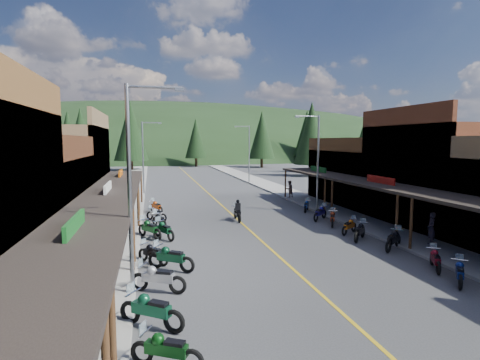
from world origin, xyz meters
TOP-DOWN VIEW (x-y plane):
  - ground at (0.00, 0.00)m, footprint 220.00×220.00m
  - centerline at (0.00, 20.00)m, footprint 0.15×90.00m
  - sidewalk_west at (-8.70, 20.00)m, footprint 3.40×94.00m
  - sidewalk_east at (8.70, 20.00)m, footprint 3.40×94.00m
  - shop_west_2 at (-13.75, 1.70)m, footprint 10.90×9.00m
  - shop_west_3 at (-13.78, 11.30)m, footprint 10.90×10.20m
  - shop_east_2 at (13.78, 1.70)m, footprint 10.90×9.00m
  - shop_east_3 at (13.75, 11.30)m, footprint 10.90×10.20m
  - streetlight_0 at (-6.95, -6.00)m, footprint 2.16×0.18m
  - streetlight_1 at (-6.95, 22.00)m, footprint 2.16×0.18m
  - streetlight_2 at (6.95, 8.00)m, footprint 2.16×0.18m
  - streetlight_3 at (6.95, 30.00)m, footprint 2.16×0.18m
  - ridge_hill at (0.00, 135.00)m, footprint 310.00×140.00m
  - pine_1 at (-24.00, 70.00)m, footprint 5.88×5.88m
  - pine_2 at (-10.00, 58.00)m, footprint 6.72×6.72m
  - pine_3 at (4.00, 66.00)m, footprint 5.04×5.04m
  - pine_4 at (18.00, 60.00)m, footprint 5.88×5.88m
  - pine_5 at (34.00, 72.00)m, footprint 6.72×6.72m
  - pine_6 at (46.00, 64.00)m, footprint 5.04×5.04m
  - pine_7 at (-32.00, 76.00)m, footprint 5.88×5.88m
  - pine_8 at (-22.00, 40.00)m, footprint 4.48×4.48m
  - pine_9 at (24.00, 45.00)m, footprint 4.93×4.93m
  - pine_10 at (-18.00, 50.00)m, footprint 5.38×5.38m
  - pine_11 at (20.00, 38.00)m, footprint 5.82×5.82m
  - bike_west_3 at (-6.04, -11.00)m, footprint 2.09×1.56m
  - bike_west_4 at (-6.41, -8.73)m, footprint 2.35×2.00m
  - bike_west_5 at (-6.14, -5.89)m, footprint 2.35×1.64m
  - bike_west_6 at (-5.52, -3.51)m, footprint 2.37×1.99m
  - bike_west_7 at (-6.31, -2.27)m, footprint 1.79×1.87m
  - bike_west_8 at (-5.62, 2.23)m, footprint 1.66×2.26m
  - bike_west_9 at (-6.47, 2.59)m, footprint 1.90×2.35m
  - bike_west_10 at (-5.82, 5.44)m, footprint 1.40×2.01m
  - bike_west_11 at (-5.97, 7.67)m, footprint 1.81×1.81m
  - bike_west_12 at (-5.93, 10.69)m, footprint 1.50×2.14m
  - bike_east_4 at (6.03, -7.95)m, footprint 1.73×1.86m
  - bike_east_5 at (6.33, -6.24)m, footprint 1.50×1.96m
  - bike_east_6 at (6.48, -2.96)m, footprint 2.16×1.84m
  - bike_east_7 at (5.76, -0.77)m, footprint 1.97×1.95m
  - bike_east_8 at (5.97, 0.80)m, footprint 1.91×1.60m
  - bike_east_9 at (5.99, 3.12)m, footprint 1.56×2.14m
  - bike_east_10 at (5.98, 5.06)m, footprint 2.05×1.91m
  - bike_east_11 at (6.36, 8.47)m, footprint 1.53×1.95m
  - rider_on_bike at (-0.12, 6.31)m, footprint 0.79×2.18m
  - pedestrian_east_a at (8.78, -3.07)m, footprint 0.68×0.80m
  - pedestrian_east_b at (7.49, 15.41)m, footprint 0.96×0.76m

SIDE VIEW (x-z plane):
  - ground at x=0.00m, z-range 0.00..0.00m
  - ridge_hill at x=0.00m, z-range -30.00..30.00m
  - centerline at x=0.00m, z-range 0.00..0.01m
  - sidewalk_west at x=-8.70m, z-range 0.00..0.15m
  - sidewalk_east at x=8.70m, z-range 0.00..0.15m
  - bike_east_8 at x=5.97m, z-range 0.00..1.08m
  - bike_east_5 at x=6.33m, z-range 0.00..1.08m
  - bike_east_11 at x=6.36m, z-range 0.00..1.09m
  - bike_east_4 at x=6.03m, z-range 0.00..1.09m
  - bike_west_10 at x=-5.82m, z-range 0.00..1.10m
  - bike_west_11 at x=-5.97m, z-range 0.00..1.10m
  - bike_west_7 at x=-6.31m, z-range 0.00..1.11m
  - bike_west_3 at x=-6.04m, z-range 0.00..1.15m
  - bike_west_12 at x=-5.93m, z-range 0.00..1.17m
  - bike_east_9 at x=5.99m, z-range 0.00..1.17m
  - bike_east_7 at x=5.76m, z-range 0.00..1.19m
  - bike_east_10 at x=5.98m, z-range 0.00..1.20m
  - bike_east_6 at x=6.48m, z-range 0.00..1.23m
  - bike_west_8 at x=-5.62m, z-range 0.00..1.24m
  - bike_west_5 at x=-6.14m, z-range 0.00..1.28m
  - bike_west_9 at x=-6.47m, z-range 0.00..1.31m
  - rider_on_bike at x=-0.12m, z-range -0.16..1.48m
  - bike_west_4 at x=-6.41m, z-range 0.00..1.33m
  - bike_west_6 at x=-5.52m, z-range 0.00..1.34m
  - pedestrian_east_b at x=7.49m, z-range 0.15..1.87m
  - pedestrian_east_a at x=8.78m, z-range 0.15..2.00m
  - shop_east_3 at x=13.75m, z-range -0.57..5.63m
  - shop_west_2 at x=-13.75m, z-range -0.57..5.63m
  - shop_east_2 at x=13.78m, z-range -0.58..7.62m
  - shop_west_3 at x=-13.78m, z-range -0.58..7.62m
  - streetlight_0 at x=-6.95m, z-range 0.46..8.46m
  - streetlight_1 at x=-6.95m, z-range 0.46..8.46m
  - streetlight_2 at x=6.95m, z-range 0.46..8.46m
  - streetlight_3 at x=6.95m, z-range 0.46..8.46m
  - pine_8 at x=-22.00m, z-range 0.98..10.98m
  - pine_9 at x=24.00m, z-range 0.98..11.78m
  - pine_3 at x=4.00m, z-range 0.98..11.98m
  - pine_6 at x=46.00m, z-range 0.98..11.98m
  - pine_10 at x=-18.00m, z-range 0.98..12.58m
  - pine_11 at x=20.00m, z-range 0.99..13.39m
  - pine_1 at x=-24.00m, z-range 0.99..13.49m
  - pine_4 at x=18.00m, z-range 0.99..13.49m
  - pine_7 at x=-32.00m, z-range 0.99..13.49m
  - pine_2 at x=-10.00m, z-range 0.99..14.99m
  - pine_5 at x=34.00m, z-range 0.99..14.99m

